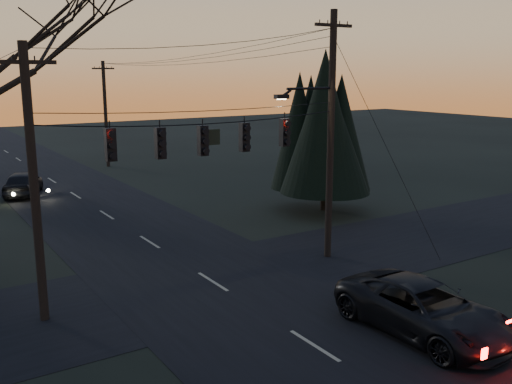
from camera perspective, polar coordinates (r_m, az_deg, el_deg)
main_road at (r=30.18m, az=-13.50°, el=-3.04°), size 8.00×120.00×0.02m
cross_road at (r=21.41m, az=-4.35°, el=-8.95°), size 60.00×7.00×0.02m
utility_pole_right at (r=24.36m, az=7.15°, el=-6.42°), size 5.00×0.30×10.00m
utility_pole_left at (r=19.51m, az=-20.35°, el=-11.86°), size 1.80×0.30×8.50m
utility_pole_far_r at (r=48.62m, az=-14.54°, el=2.50°), size 1.80×0.30×8.50m
span_signal_assembly at (r=20.03m, az=-5.19°, el=5.29°), size 11.50×0.44×1.49m
evergreen_right at (r=31.66m, az=6.94°, el=6.21°), size 4.61×4.61×7.86m
suv_near at (r=17.84m, az=16.45°, el=-11.18°), size 2.68×5.62×1.55m
sedan_oncoming_a at (r=38.64m, az=-22.27°, el=0.81°), size 3.41×4.91×1.55m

